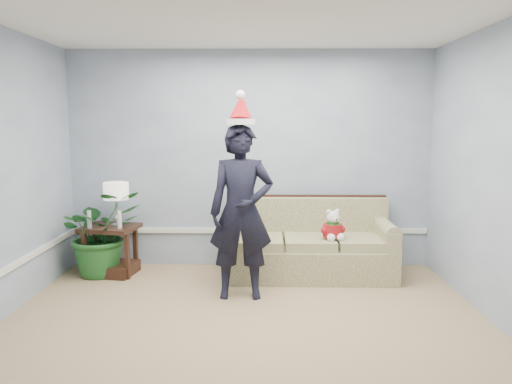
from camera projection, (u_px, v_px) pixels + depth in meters
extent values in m
cube|color=tan|center=(243.00, 355.00, 3.94)|extent=(4.50, 5.00, 0.02)
cube|color=#A0B4CD|center=(250.00, 160.00, 6.24)|extent=(4.50, 0.02, 2.70)
cube|color=#A0B4CD|center=(207.00, 304.00, 1.26)|extent=(4.50, 0.02, 2.70)
cube|color=white|center=(250.00, 231.00, 6.34)|extent=(4.48, 0.03, 0.06)
cube|color=#4E5E2C|center=(309.00, 261.00, 5.91)|extent=(1.97, 0.87, 0.37)
cube|color=#4E5E2C|center=(258.00, 241.00, 5.84)|extent=(0.59, 0.68, 0.11)
cube|color=#4E5E2C|center=(309.00, 242.00, 5.83)|extent=(0.59, 0.68, 0.11)
cube|color=#4E5E2C|center=(361.00, 242.00, 5.83)|extent=(0.59, 0.68, 0.11)
cube|color=#4E5E2C|center=(307.00, 218.00, 6.17)|extent=(1.96, 0.21, 0.52)
cube|color=black|center=(307.00, 197.00, 6.20)|extent=(1.96, 0.08, 0.05)
cube|color=#4E5E2C|center=(233.00, 236.00, 5.88)|extent=(0.18, 0.84, 0.22)
cube|color=#4E5E2C|center=(385.00, 236.00, 5.86)|extent=(0.18, 0.84, 0.22)
cube|color=#371F14|center=(110.00, 228.00, 5.93)|extent=(0.70, 0.62, 0.05)
cube|color=#371F14|center=(112.00, 268.00, 6.00)|extent=(0.63, 0.55, 0.14)
cube|color=#371F14|center=(84.00, 254.00, 5.78)|extent=(0.06, 0.06, 0.59)
cube|color=#371F14|center=(127.00, 254.00, 5.77)|extent=(0.06, 0.06, 0.59)
cube|color=#371F14|center=(96.00, 246.00, 6.17)|extent=(0.06, 0.06, 0.59)
cube|color=#371F14|center=(135.00, 246.00, 6.17)|extent=(0.06, 0.06, 0.59)
cylinder|color=silver|center=(117.00, 225.00, 5.91)|extent=(0.14, 0.14, 0.03)
sphere|color=silver|center=(117.00, 218.00, 5.90)|extent=(0.08, 0.08, 0.08)
cylinder|color=silver|center=(117.00, 208.00, 5.89)|extent=(0.02, 0.02, 0.29)
cylinder|color=beige|center=(116.00, 191.00, 5.86)|extent=(0.29, 0.29, 0.20)
cylinder|color=silver|center=(89.00, 223.00, 5.78)|extent=(0.05, 0.05, 0.11)
cylinder|color=white|center=(89.00, 215.00, 5.77)|extent=(0.05, 0.05, 0.09)
cylinder|color=silver|center=(120.00, 224.00, 5.78)|extent=(0.05, 0.05, 0.11)
cylinder|color=white|center=(119.00, 215.00, 5.76)|extent=(0.05, 0.05, 0.09)
imported|color=#1F5D24|center=(101.00, 233.00, 5.93)|extent=(1.22, 1.19, 1.03)
imported|color=black|center=(241.00, 212.00, 5.12)|extent=(0.67, 0.46, 1.80)
cylinder|color=white|center=(241.00, 122.00, 4.99)|extent=(0.31, 0.31, 0.06)
cone|color=#B11E12|center=(241.00, 107.00, 5.00)|extent=(0.26, 0.33, 0.34)
sphere|color=white|center=(241.00, 95.00, 4.88)|extent=(0.09, 0.09, 0.09)
sphere|color=white|center=(332.00, 230.00, 5.71)|extent=(0.20, 0.20, 0.20)
cylinder|color=#B11E12|center=(332.00, 230.00, 5.71)|extent=(0.27, 0.27, 0.14)
cylinder|color=#155F1D|center=(333.00, 223.00, 5.70)|extent=(0.18, 0.18, 0.03)
sphere|color=white|center=(329.00, 238.00, 5.62)|extent=(0.09, 0.09, 0.09)
sphere|color=white|center=(338.00, 238.00, 5.62)|extent=(0.09, 0.09, 0.09)
sphere|color=white|center=(333.00, 217.00, 5.68)|extent=(0.14, 0.14, 0.14)
sphere|color=black|center=(334.00, 220.00, 5.59)|extent=(0.02, 0.02, 0.02)
sphere|color=white|center=(328.00, 212.00, 5.68)|extent=(0.06, 0.06, 0.06)
sphere|color=white|center=(337.00, 212.00, 5.68)|extent=(0.06, 0.06, 0.06)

